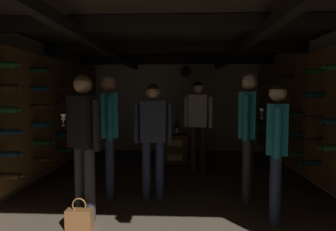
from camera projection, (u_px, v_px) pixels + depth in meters
ground_plane at (172, 191)px, 4.41m from camera, size 8.40×8.40×0.00m
room_shell at (173, 97)px, 4.58m from camera, size 4.72×6.52×2.41m
wine_crate_stack at (175, 149)px, 6.24m from camera, size 0.52×0.35×0.60m
display_bottle at (177, 128)px, 6.18m from camera, size 0.08×0.08×0.35m
person_host_center at (153, 130)px, 4.05m from camera, size 0.54×0.25×1.60m
person_guest_mid_right at (249, 123)px, 3.98m from camera, size 0.33×0.51×1.74m
person_guest_near_left at (84, 132)px, 3.37m from camera, size 0.46×0.38×1.68m
person_guest_near_right at (276, 139)px, 3.32m from camera, size 0.30×0.52×1.58m
person_guest_far_right at (198, 117)px, 5.49m from camera, size 0.53×0.33×1.69m
person_guest_mid_left at (109, 124)px, 4.12m from camera, size 0.40×0.52×1.71m
handbag at (79, 219)px, 3.16m from camera, size 0.28×0.12×0.35m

